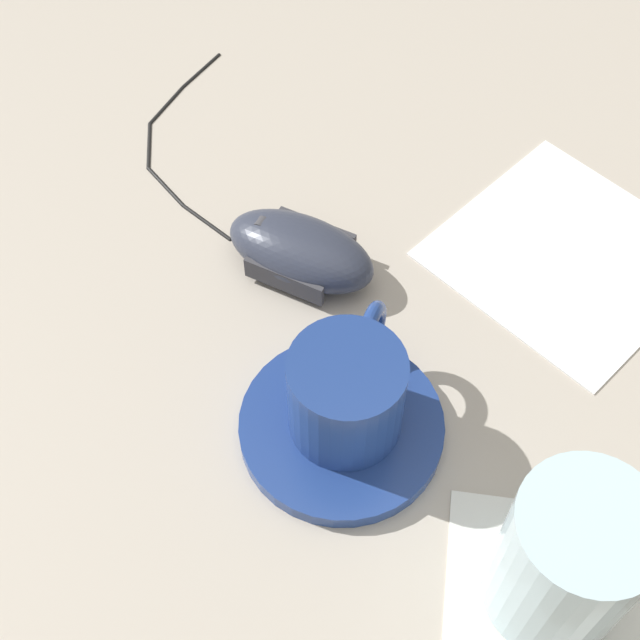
{
  "coord_description": "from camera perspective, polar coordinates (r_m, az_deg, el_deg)",
  "views": [
    {
      "loc": [
        0.26,
        -0.11,
        0.52
      ],
      "look_at": [
        -0.07,
        -0.08,
        0.03
      ],
      "focal_mm": 50.0,
      "sensor_mm": 36.0,
      "label": 1
    }
  ],
  "objects": [
    {
      "name": "napkin_spare",
      "position": [
        0.69,
        15.55,
        4.08
      ],
      "size": [
        0.24,
        0.24,
        0.0
      ],
      "primitive_type": "cube",
      "rotation": [
        0.0,
        0.0,
        0.67
      ],
      "color": "white",
      "rests_on": "ground"
    },
    {
      "name": "napkin_under_glass",
      "position": [
        0.56,
        14.24,
        -16.71
      ],
      "size": [
        0.14,
        0.14,
        0.0
      ],
      "primitive_type": "cube",
      "rotation": [
        0.0,
        0.0,
        -0.25
      ],
      "color": "silver",
      "rests_on": "ground"
    },
    {
      "name": "mouse_cable",
      "position": [
        0.75,
        -9.07,
        11.17
      ],
      "size": [
        0.22,
        0.07,
        0.0
      ],
      "color": "black",
      "rests_on": "ground"
    },
    {
      "name": "drinking_glass",
      "position": [
        0.51,
        15.59,
        -14.6
      ],
      "size": [
        0.08,
        0.08,
        0.11
      ],
      "primitive_type": "cylinder",
      "color": "silver",
      "rests_on": "napkin_under_glass"
    },
    {
      "name": "ground_plane",
      "position": [
        0.59,
        8.34,
        -6.84
      ],
      "size": [
        3.0,
        3.0,
        0.0
      ],
      "primitive_type": "plane",
      "color": "#B2A899"
    },
    {
      "name": "computer_mouse",
      "position": [
        0.64,
        -1.25,
        4.45
      ],
      "size": [
        0.11,
        0.13,
        0.04
      ],
      "color": "#2D3342",
      "rests_on": "ground"
    },
    {
      "name": "coffee_cup",
      "position": [
        0.54,
        1.78,
        -4.53
      ],
      "size": [
        0.1,
        0.07,
        0.07
      ],
      "color": "navy",
      "rests_on": "saucer"
    },
    {
      "name": "saucer",
      "position": [
        0.58,
        1.38,
        -6.85
      ],
      "size": [
        0.13,
        0.13,
        0.01
      ],
      "primitive_type": "cylinder",
      "color": "navy",
      "rests_on": "ground"
    }
  ]
}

